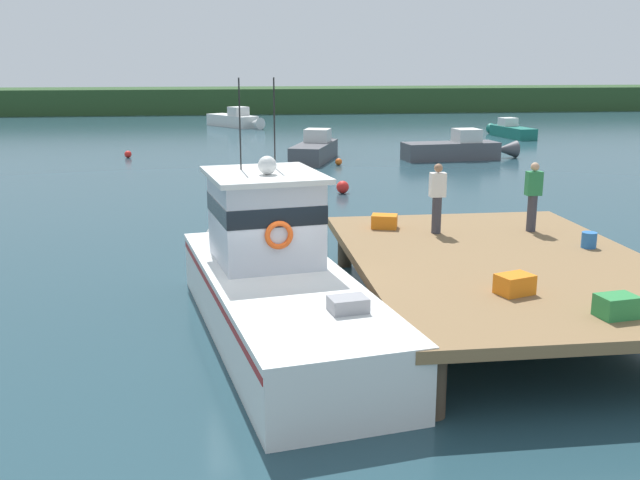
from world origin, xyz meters
TOP-DOWN VIEW (x-y plane):
  - ground_plane at (0.00, 0.00)m, footprint 200.00×200.00m
  - dock at (4.80, 0.00)m, footprint 6.00×9.00m
  - main_fishing_boat at (0.10, -0.15)m, footprint 3.91×9.97m
  - crate_stack_mid_dock at (5.28, -3.51)m, footprint 0.66×0.53m
  - crate_single_far at (2.99, 3.09)m, footprint 0.70×0.60m
  - crate_stack_near_edge at (4.14, -2.18)m, footprint 0.71×0.61m
  - bait_bucket at (6.96, 0.67)m, footprint 0.32×0.32m
  - deckhand_by_the_boat at (4.08, 2.43)m, footprint 0.36×0.22m
  - deckhand_further_back at (6.36, 2.34)m, footprint 0.36×0.22m
  - moored_boat_far_left at (0.05, 44.76)m, footprint 4.52×5.82m
  - moored_boat_near_channel at (3.97, 24.56)m, footprint 3.23×6.27m
  - moored_boat_mid_harbor at (11.48, 23.69)m, footprint 6.40×2.09m
  - moored_boat_off_the_point at (18.55, 34.36)m, footprint 1.90×5.17m
  - mooring_buoy_spare_mooring at (4.84, 22.29)m, footprint 0.35×0.35m
  - mooring_buoy_outer at (3.79, 14.45)m, footprint 0.50×0.50m
  - mooring_buoy_channel_marker at (-6.00, 26.62)m, footprint 0.38×0.38m
  - far_shoreline at (0.00, 62.00)m, footprint 120.00×8.00m

SIDE VIEW (x-z plane):
  - ground_plane at x=0.00m, z-range 0.00..0.00m
  - mooring_buoy_spare_mooring at x=4.84m, z-range 0.00..0.35m
  - mooring_buoy_channel_marker at x=-6.00m, z-range 0.00..0.38m
  - mooring_buoy_outer at x=3.79m, z-range 0.00..0.50m
  - moored_boat_off_the_point at x=18.55m, z-range -0.20..1.09m
  - moored_boat_far_left at x=0.05m, z-range -0.25..1.33m
  - moored_boat_near_channel at x=3.97m, z-range -0.25..1.33m
  - moored_boat_mid_harbor at x=11.48m, z-range -0.25..1.35m
  - main_fishing_boat at x=0.10m, z-range -1.39..3.41m
  - dock at x=4.80m, z-range 0.47..1.67m
  - far_shoreline at x=0.00m, z-range 0.00..2.40m
  - crate_single_far at x=2.99m, z-range 1.20..1.53m
  - bait_bucket at x=6.96m, z-range 1.20..1.54m
  - crate_stack_near_edge at x=4.14m, z-range 1.20..1.54m
  - crate_stack_mid_dock at x=5.28m, z-range 1.20..1.56m
  - deckhand_by_the_boat at x=4.08m, z-range 1.24..2.87m
  - deckhand_further_back at x=6.36m, z-range 1.24..2.87m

